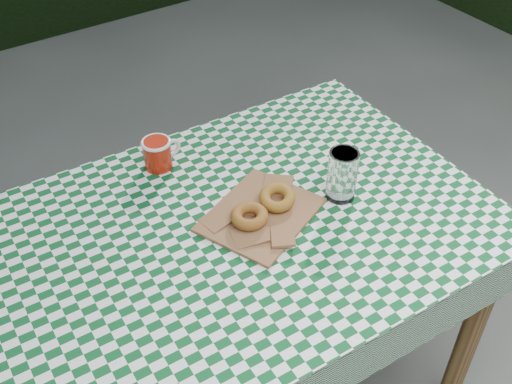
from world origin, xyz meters
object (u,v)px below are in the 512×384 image
(drinking_glass, at_px, (342,175))
(paper_bag, at_px, (261,214))
(table, at_px, (236,326))
(coffee_mug, at_px, (157,154))

(drinking_glass, bearing_deg, paper_bag, 167.01)
(table, xyz_separation_m, drinking_glass, (0.29, -0.05, 0.45))
(paper_bag, height_order, drinking_glass, drinking_glass)
(table, relative_size, coffee_mug, 8.41)
(paper_bag, height_order, coffee_mug, coffee_mug)
(paper_bag, bearing_deg, table, 177.48)
(coffee_mug, distance_m, drinking_glass, 0.49)
(table, distance_m, drinking_glass, 0.54)
(coffee_mug, bearing_deg, paper_bag, -74.31)
(table, xyz_separation_m, paper_bag, (0.08, -0.00, 0.39))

